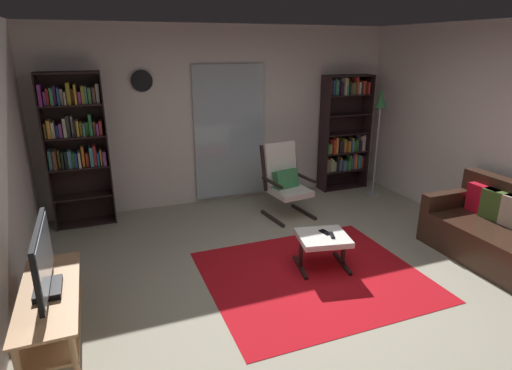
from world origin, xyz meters
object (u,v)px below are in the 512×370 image
(television, at_px, (44,262))
(bookshelf_near_tv, at_px, (76,140))
(leather_sofa, at_px, (512,239))
(floor_lamp_by_shelf, at_px, (380,112))
(wall_clock, at_px, (142,81))
(bookshelf_near_sofa, at_px, (344,133))
(cell_phone, at_px, (325,232))
(tv_remote, at_px, (332,235))
(lounge_armchair, at_px, (285,178))
(ottoman, at_px, (323,241))
(tv_stand, at_px, (52,309))

(television, xyz_separation_m, bookshelf_near_tv, (0.24, 2.49, 0.43))
(bookshelf_near_tv, height_order, leather_sofa, bookshelf_near_tv)
(floor_lamp_by_shelf, distance_m, wall_clock, 3.54)
(bookshelf_near_sofa, relative_size, floor_lamp_by_shelf, 1.10)
(television, bearing_deg, cell_phone, 6.75)
(television, bearing_deg, floor_lamp_by_shelf, 23.98)
(leather_sofa, distance_m, tv_remote, 1.96)
(bookshelf_near_tv, xyz_separation_m, bookshelf_near_sofa, (4.07, 0.06, -0.21))
(floor_lamp_by_shelf, bearing_deg, tv_remote, -135.94)
(bookshelf_near_tv, bearing_deg, lounge_armchair, -14.70)
(television, xyz_separation_m, leather_sofa, (4.55, -0.44, -0.40))
(bookshelf_near_tv, xyz_separation_m, cell_phone, (2.43, -2.18, -0.76))
(bookshelf_near_tv, height_order, bookshelf_near_sofa, bookshelf_near_tv)
(lounge_armchair, bearing_deg, leather_sofa, -53.42)
(ottoman, relative_size, cell_phone, 4.32)
(cell_phone, distance_m, wall_clock, 3.18)
(bookshelf_near_tv, distance_m, wall_clock, 1.16)
(tv_stand, height_order, television, television)
(tv_stand, xyz_separation_m, wall_clock, (1.15, 2.70, 1.54))
(tv_remote, distance_m, wall_clock, 3.27)
(tv_stand, xyz_separation_m, lounge_armchair, (2.89, 1.81, 0.23))
(wall_clock, bearing_deg, tv_remote, -57.94)
(tv_stand, height_order, tv_remote, tv_stand)
(leather_sofa, bearing_deg, ottoman, 159.92)
(bookshelf_near_sofa, distance_m, wall_clock, 3.29)
(ottoman, bearing_deg, tv_remote, -32.63)
(floor_lamp_by_shelf, xyz_separation_m, wall_clock, (-3.44, 0.65, 0.52))
(leather_sofa, relative_size, tv_remote, 12.67)
(tv_remote, bearing_deg, ottoman, 167.37)
(bookshelf_near_tv, xyz_separation_m, ottoman, (2.38, -2.23, -0.84))
(tv_stand, bearing_deg, lounge_armchair, 31.97)
(leather_sofa, bearing_deg, bookshelf_near_sofa, 94.63)
(bookshelf_near_sofa, relative_size, lounge_armchair, 1.82)
(cell_phone, relative_size, floor_lamp_by_shelf, 0.08)
(leather_sofa, relative_size, wall_clock, 6.29)
(bookshelf_near_tv, xyz_separation_m, floor_lamp_by_shelf, (4.34, -0.45, 0.18))
(leather_sofa, bearing_deg, bookshelf_near_tv, 145.76)
(television, xyz_separation_m, wall_clock, (1.15, 2.69, 1.13))
(bookshelf_near_tv, relative_size, tv_remote, 13.91)
(ottoman, bearing_deg, television, -174.23)
(leather_sofa, xyz_separation_m, lounge_armchair, (-1.66, 2.24, 0.22))
(tv_stand, relative_size, ottoman, 2.12)
(lounge_armchair, relative_size, cell_phone, 7.30)
(tv_stand, height_order, ottoman, tv_stand)
(tv_stand, xyz_separation_m, cell_phone, (2.68, 0.32, 0.08))
(floor_lamp_by_shelf, bearing_deg, ottoman, -137.88)
(bookshelf_near_tv, distance_m, leather_sofa, 5.28)
(television, bearing_deg, tv_remote, 4.56)
(floor_lamp_by_shelf, bearing_deg, leather_sofa, -90.79)
(tv_stand, height_order, lounge_armchair, lounge_armchair)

